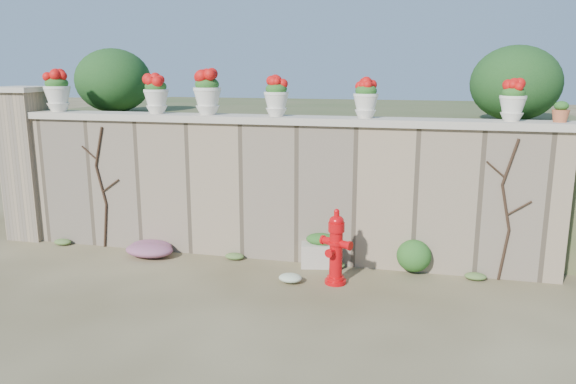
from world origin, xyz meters
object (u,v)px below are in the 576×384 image
(planter_box, at_px, (322,251))
(fire_hydrant, at_px, (336,247))
(urn_pot_0, at_px, (57,91))
(terracotta_pot, at_px, (561,113))

(planter_box, bearing_deg, fire_hydrant, -75.26)
(fire_hydrant, bearing_deg, urn_pot_0, -166.32)
(fire_hydrant, distance_m, urn_pot_0, 5.03)
(urn_pot_0, xyz_separation_m, terracotta_pot, (7.27, -0.00, -0.19))
(fire_hydrant, distance_m, planter_box, 0.74)
(planter_box, bearing_deg, urn_pot_0, 165.33)
(terracotta_pot, bearing_deg, planter_box, -175.24)
(planter_box, distance_m, urn_pot_0, 4.80)
(planter_box, distance_m, terracotta_pot, 3.62)
(fire_hydrant, xyz_separation_m, terracotta_pot, (2.70, 0.86, 1.71))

